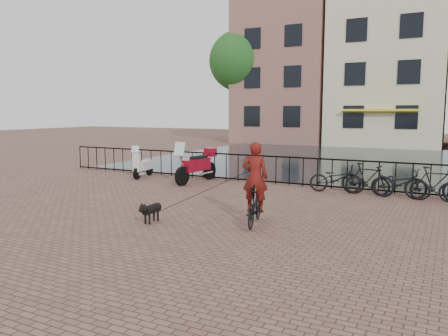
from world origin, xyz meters
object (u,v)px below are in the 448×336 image
at_px(cyclist, 255,189).
at_px(scooter, 143,161).
at_px(motorcycle, 196,161).
at_px(dog, 152,212).

xyz_separation_m(cyclist, scooter, (-6.84, 4.70, -0.19)).
bearing_deg(motorcycle, cyclist, -40.88).
relative_size(cyclist, dog, 2.90).
bearing_deg(cyclist, scooter, -47.87).
xyz_separation_m(dog, scooter, (-4.60, 5.61, 0.41)).
bearing_deg(scooter, cyclist, -46.02).
bearing_deg(scooter, dog, -62.22).
relative_size(cyclist, scooter, 1.51).
bearing_deg(dog, motorcycle, 108.59).
relative_size(motorcycle, scooter, 1.51).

